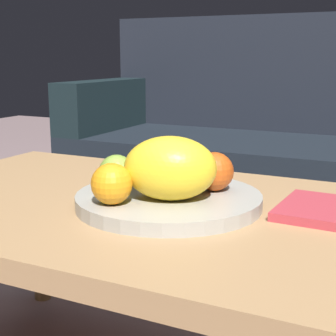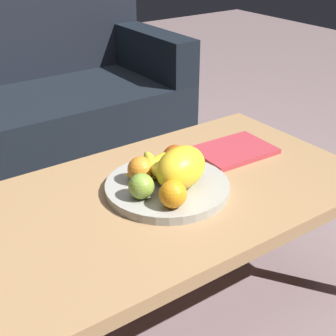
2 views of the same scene
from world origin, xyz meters
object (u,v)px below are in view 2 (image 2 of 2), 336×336
(melon_large_front, at_px, (181,168))
(orange_front, at_px, (173,194))
(coffee_table, at_px, (163,206))
(magazine, at_px, (234,150))
(banana_bunch, at_px, (154,168))
(apple_left, at_px, (141,186))
(orange_left, at_px, (141,170))
(couch, at_px, (3,116))
(fruit_bowl, at_px, (168,188))
(apple_front, at_px, (175,158))

(melon_large_front, relative_size, orange_front, 2.29)
(coffee_table, bearing_deg, magazine, 12.78)
(coffee_table, xyz_separation_m, banana_bunch, (0.01, 0.05, 0.10))
(melon_large_front, distance_m, banana_bunch, 0.10)
(coffee_table, xyz_separation_m, apple_left, (-0.09, -0.02, 0.11))
(coffee_table, distance_m, orange_left, 0.13)
(apple_left, bearing_deg, orange_left, 58.44)
(couch, relative_size, fruit_bowl, 4.83)
(couch, xyz_separation_m, melon_large_front, (0.11, -1.25, 0.23))
(orange_front, bearing_deg, couch, 91.18)
(apple_front, distance_m, apple_left, 0.19)
(orange_left, bearing_deg, magazine, 3.78)
(coffee_table, distance_m, couch, 1.22)
(melon_large_front, bearing_deg, fruit_bowl, 122.27)
(couch, height_order, fruit_bowl, couch)
(couch, relative_size, orange_left, 22.54)
(orange_front, height_order, apple_left, orange_front)
(orange_front, bearing_deg, fruit_bowl, 60.59)
(couch, xyz_separation_m, magazine, (0.41, -1.13, 0.15))
(orange_left, relative_size, banana_bunch, 0.44)
(fruit_bowl, bearing_deg, banana_bunch, 98.00)
(coffee_table, height_order, banana_bunch, banana_bunch)
(fruit_bowl, height_order, apple_left, apple_left)
(magazine, bearing_deg, apple_left, -164.28)
(orange_front, xyz_separation_m, apple_left, (-0.04, 0.08, -0.00))
(couch, bearing_deg, magazine, -70.21)
(apple_front, bearing_deg, orange_front, -127.66)
(fruit_bowl, relative_size, apple_left, 5.04)
(coffee_table, distance_m, banana_bunch, 0.11)
(apple_front, xyz_separation_m, banana_bunch, (-0.08, -0.00, -0.01))
(banana_bunch, bearing_deg, coffee_table, -97.35)
(magazine, bearing_deg, coffee_table, -164.74)
(melon_large_front, height_order, orange_left, melon_large_front)
(orange_left, xyz_separation_m, magazine, (0.38, 0.02, -0.05))
(melon_large_front, xyz_separation_m, magazine, (0.30, 0.11, -0.08))
(orange_left, xyz_separation_m, banana_bunch, (0.05, 0.00, -0.01))
(couch, relative_size, apple_front, 22.61)
(orange_left, height_order, apple_left, orange_left)
(coffee_table, relative_size, couch, 0.70)
(banana_bunch, bearing_deg, fruit_bowl, -82.00)
(coffee_table, relative_size, melon_large_front, 7.14)
(orange_left, xyz_separation_m, apple_front, (0.12, 0.01, -0.00))
(orange_front, xyz_separation_m, magazine, (0.38, 0.18, -0.05))
(couch, distance_m, melon_large_front, 1.27)
(coffee_table, bearing_deg, apple_front, 34.59)
(apple_front, height_order, magazine, apple_front)
(melon_large_front, distance_m, orange_left, 0.12)
(melon_large_front, relative_size, orange_left, 2.22)
(orange_left, bearing_deg, orange_front, -91.37)
(melon_large_front, xyz_separation_m, orange_front, (-0.08, -0.07, -0.02))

